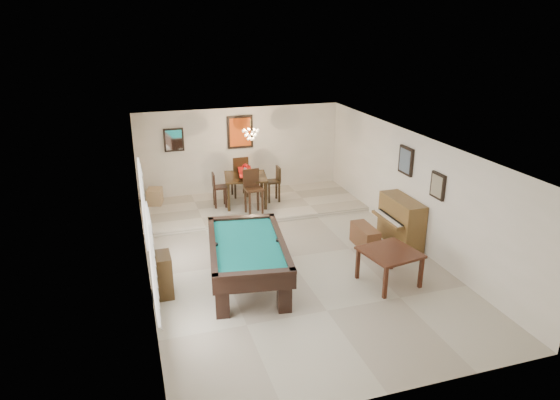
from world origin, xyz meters
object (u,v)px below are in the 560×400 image
upright_piano (396,222)px  chandelier (251,131)px  pool_table (248,264)px  square_table (389,267)px  dining_table (246,188)px  dining_chair_west (220,190)px  piano_bench (365,237)px  dining_chair_north (239,176)px  dining_chair_east (273,184)px  apothecary_chest (162,275)px  corner_bench (155,196)px  dining_chair_south (254,193)px  flower_vase (245,168)px

upright_piano → chandelier: (-2.60, 3.28, 1.64)m
pool_table → square_table: size_ratio=2.66×
dining_table → dining_chair_west: dining_chair_west is taller
piano_bench → dining_chair_north: bearing=117.1°
dining_chair_east → chandelier: size_ratio=1.65×
apothecary_chest → corner_bench: size_ratio=1.74×
dining_table → dining_chair_south: size_ratio=0.96×
dining_table → apothecary_chest: bearing=-122.9°
upright_piano → dining_chair_north: (-2.78, 4.07, 0.16)m
upright_piano → pool_table: bearing=-168.1°
upright_piano → apothecary_chest: (-5.38, -0.69, -0.14)m
dining_chair_south → dining_chair_east: 1.10m
dining_chair_west → chandelier: size_ratio=1.59×
flower_vase → dining_chair_north: size_ratio=0.19×
pool_table → chandelier: chandelier is taller
pool_table → dining_chair_west: bearing=94.8°
piano_bench → dining_table: dining_table is taller
dining_chair_west → chandelier: (0.88, -0.11, 1.60)m
apothecary_chest → corner_bench: bearing=87.5°
upright_piano → piano_bench: upright_piano is taller
corner_bench → dining_chair_south: bearing=-32.4°
dining_chair_south → dining_chair_west: size_ratio=1.23×
apothecary_chest → dining_chair_south: dining_chair_south is taller
apothecary_chest → dining_table: (2.63, 4.05, 0.17)m
upright_piano → apothecary_chest: bearing=-172.7°
apothecary_chest → dining_chair_north: size_ratio=0.69×
dining_chair_south → chandelier: size_ratio=1.97×
square_table → dining_chair_south: bearing=112.1°
dining_table → dining_chair_west: 0.72m
upright_piano → dining_chair_west: bearing=135.8°
square_table → flower_vase: flower_vase is taller
dining_table → chandelier: (0.15, -0.08, 1.61)m
pool_table → flower_vase: (0.97, 4.14, 0.72)m
upright_piano → dining_chair_south: dining_chair_south is taller
square_table → dining_table: dining_table is taller
corner_bench → dining_chair_west: bearing=-23.7°
piano_bench → dining_table: size_ratio=0.80×
dining_chair_south → dining_chair_west: dining_chair_south is taller
square_table → dining_chair_east: (-0.93, 4.95, 0.27)m
apothecary_chest → flower_vase: 4.89m
dining_chair_south → dining_chair_west: bearing=128.0°
upright_piano → dining_chair_east: (-1.97, 3.37, 0.06)m
pool_table → dining_chair_south: 3.52m
dining_chair_west → chandelier: chandelier is taller
pool_table → upright_piano: size_ratio=1.99×
square_table → pool_table: bearing=163.6°
square_table → dining_chair_north: 5.91m
pool_table → dining_chair_west: size_ratio=2.79×
dining_chair_south → chandelier: chandelier is taller
dining_chair_south → dining_chair_east: (0.76, 0.79, -0.09)m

